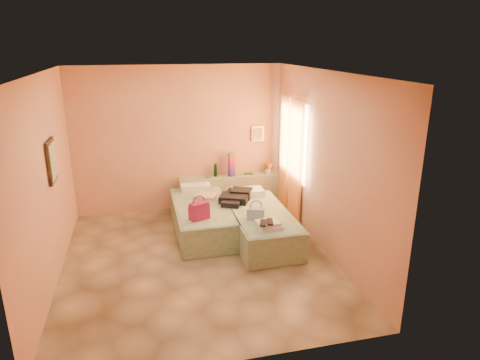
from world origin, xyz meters
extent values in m
plane|color=tan|center=(0.00, 0.00, 0.00)|extent=(4.50, 4.50, 0.00)
cube|color=tan|center=(0.00, 2.25, 1.40)|extent=(4.00, 0.02, 2.80)
cube|color=tan|center=(-2.00, 0.00, 1.40)|extent=(0.02, 4.50, 2.80)
cube|color=tan|center=(2.00, 0.00, 1.40)|extent=(0.02, 4.50, 2.80)
cube|color=white|center=(0.00, 0.00, 2.80)|extent=(4.00, 4.50, 0.02)
cube|color=#FFD79E|center=(1.98, 1.25, 1.50)|extent=(0.02, 1.10, 1.40)
cube|color=#FE903C|center=(1.94, 1.10, 1.15)|extent=(0.05, 0.55, 2.20)
cube|color=#FE903C|center=(1.94, 1.70, 1.15)|extent=(0.05, 0.45, 2.20)
cube|color=black|center=(-1.97, 0.40, 1.60)|extent=(0.04, 0.50, 0.60)
cube|color=gold|center=(1.55, 2.22, 1.45)|extent=(0.25, 0.04, 0.30)
cube|color=#9CA98A|center=(0.98, 2.10, 0.33)|extent=(2.05, 0.30, 0.65)
cube|color=#A3BF9A|center=(0.22, 1.05, 0.25)|extent=(0.91, 2.00, 0.50)
cube|color=#A3BF9A|center=(1.12, 0.51, 0.25)|extent=(0.91, 2.00, 0.50)
cylinder|color=#133620|center=(0.67, 2.14, 0.77)|extent=(0.08, 0.08, 0.24)
cube|color=#B21551|center=(0.98, 2.09, 0.89)|extent=(0.13, 0.13, 0.48)
cylinder|color=#498660|center=(0.53, 2.11, 0.67)|extent=(0.17, 0.17, 0.03)
cube|color=#284A2C|center=(1.34, 2.10, 0.66)|extent=(0.18, 0.13, 0.03)
cube|color=silver|center=(1.74, 2.09, 0.78)|extent=(0.26, 0.26, 0.27)
cube|color=#B21551|center=(0.09, 0.43, 0.64)|extent=(0.35, 0.28, 0.28)
cube|color=tan|center=(0.34, 1.35, 0.53)|extent=(0.46, 0.42, 0.06)
cube|color=black|center=(0.84, 1.06, 0.58)|extent=(0.69, 0.69, 0.16)
cube|color=#3E5D96|center=(0.96, 0.21, 0.59)|extent=(0.31, 0.21, 0.18)
cube|color=white|center=(1.07, -0.16, 0.55)|extent=(0.38, 0.33, 0.10)
cube|color=black|center=(1.01, -0.21, 0.61)|extent=(0.25, 0.29, 0.03)
camera|label=1|loc=(-0.76, -5.83, 3.19)|focal=32.00mm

